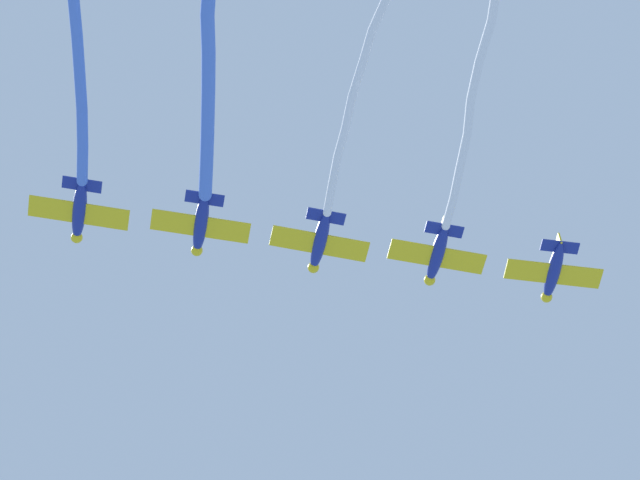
% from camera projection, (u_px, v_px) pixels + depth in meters
% --- Properties ---
extents(airplane_lead, '(7.36, 5.67, 1.83)m').
position_uv_depth(airplane_lead, '(553.00, 272.00, 96.19)').
color(airplane_lead, navy).
extents(airplane_left_wing, '(7.40, 5.66, 1.83)m').
position_uv_depth(airplane_left_wing, '(437.00, 255.00, 95.75)').
color(airplane_left_wing, navy).
extents(smoke_trail_left_wing, '(7.91, 18.97, 2.11)m').
position_uv_depth(smoke_trail_left_wing, '(471.00, 111.00, 88.46)').
color(smoke_trail_left_wing, white).
extents(airplane_right_wing, '(7.41, 5.66, 1.83)m').
position_uv_depth(airplane_right_wing, '(320.00, 242.00, 94.80)').
color(airplane_right_wing, navy).
extents(smoke_trail_right_wing, '(5.49, 19.17, 1.40)m').
position_uv_depth(smoke_trail_right_wing, '(356.00, 95.00, 88.40)').
color(smoke_trail_right_wing, white).
extents(airplane_slot, '(7.39, 5.67, 1.83)m').
position_uv_depth(airplane_slot, '(201.00, 225.00, 94.36)').
color(airplane_slot, navy).
extents(smoke_trail_slot, '(7.74, 15.90, 1.36)m').
position_uv_depth(smoke_trail_slot, '(208.00, 92.00, 88.49)').
color(smoke_trail_slot, '#4C75DB').
extents(airplane_trail, '(7.39, 5.67, 1.83)m').
position_uv_depth(airplane_trail, '(79.00, 211.00, 93.41)').
color(airplane_trail, navy).
extents(smoke_trail_trail, '(12.44, 21.63, 2.71)m').
position_uv_depth(smoke_trail_trail, '(71.00, 18.00, 86.48)').
color(smoke_trail_trail, '#4C75DB').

